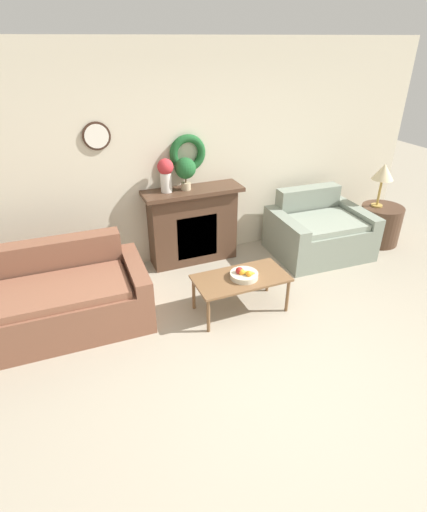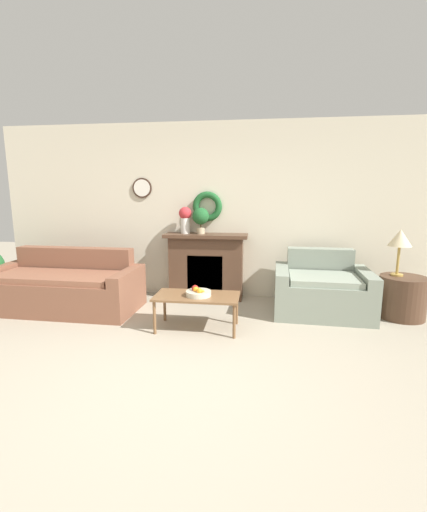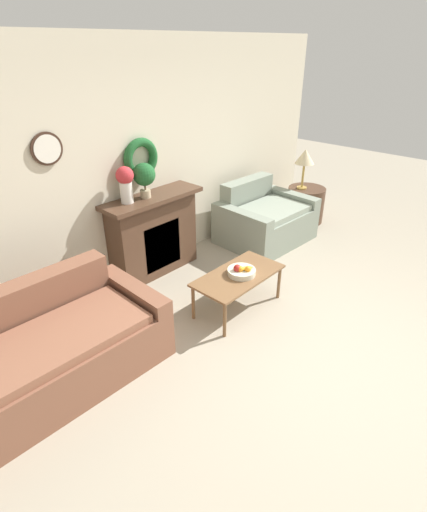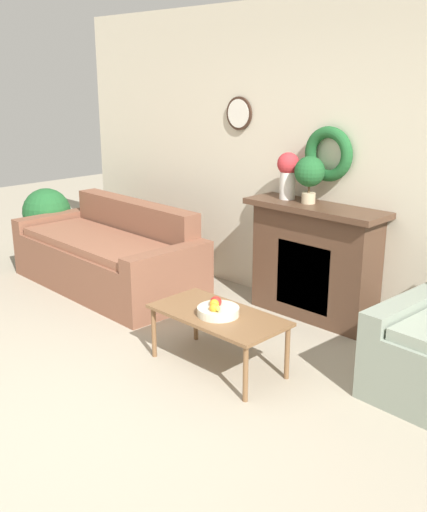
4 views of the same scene
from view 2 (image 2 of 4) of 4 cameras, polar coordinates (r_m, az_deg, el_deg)
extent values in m
plane|color=#9E937F|center=(3.12, -8.31, -21.01)|extent=(16.00, 16.00, 0.00)
cube|color=beige|center=(5.42, -0.55, 7.48)|extent=(6.80, 0.06, 2.70)
cylinder|color=#382319|center=(5.63, -11.82, 11.04)|extent=(0.31, 0.02, 0.31)
cylinder|color=white|center=(5.62, -11.86, 11.04)|extent=(0.26, 0.01, 0.26)
torus|color=#1E5628|center=(5.34, -1.04, 8.25)|extent=(0.46, 0.10, 0.46)
cube|color=#4C3323|center=(5.35, -1.20, -1.95)|extent=(1.13, 0.34, 0.97)
cube|color=black|center=(5.21, -1.46, -3.10)|extent=(0.54, 0.02, 0.58)
cube|color=orange|center=(5.22, -1.47, -3.90)|extent=(0.43, 0.01, 0.32)
cube|color=#4C3323|center=(5.23, -1.28, 3.41)|extent=(1.27, 0.41, 0.05)
cube|color=brown|center=(5.22, -24.38, -6.06)|extent=(1.79, 0.78, 0.46)
cube|color=brown|center=(5.56, -21.88, -2.92)|extent=(1.78, 0.25, 0.83)
cube|color=brown|center=(5.86, -31.87, -4.27)|extent=(0.19, 0.95, 0.60)
cube|color=brown|center=(4.84, -14.04, -5.82)|extent=(0.19, 0.95, 0.60)
cube|color=brown|center=(5.16, -24.60, -3.18)|extent=(1.72, 0.72, 0.08)
cube|color=gray|center=(4.84, 17.71, -6.79)|extent=(0.96, 0.81, 0.47)
cube|color=gray|center=(5.27, 17.16, -3.29)|extent=(0.93, 0.26, 0.84)
cube|color=gray|center=(4.89, 11.21, -5.49)|extent=(0.22, 0.99, 0.61)
cube|color=gray|center=(5.03, 23.80, -5.73)|extent=(0.22, 0.99, 0.61)
cube|color=gray|center=(4.77, 17.89, -3.64)|extent=(0.92, 0.75, 0.08)
cube|color=brown|center=(4.13, -2.77, -6.71)|extent=(1.01, 0.52, 0.03)
cylinder|color=brown|center=(4.10, -9.81, -10.09)|extent=(0.04, 0.04, 0.40)
cylinder|color=brown|center=(3.94, 3.47, -10.84)|extent=(0.04, 0.04, 0.40)
cylinder|color=brown|center=(4.49, -8.14, -8.19)|extent=(0.04, 0.04, 0.40)
cylinder|color=brown|center=(4.34, 3.89, -8.77)|extent=(0.04, 0.04, 0.40)
cylinder|color=beige|center=(4.09, -2.51, -6.24)|extent=(0.30, 0.30, 0.06)
sphere|color=#B2231E|center=(4.10, -3.08, -5.42)|extent=(0.08, 0.08, 0.08)
sphere|color=orange|center=(4.07, -2.98, -5.59)|extent=(0.07, 0.07, 0.07)
sphere|color=orange|center=(4.01, -2.37, -5.84)|extent=(0.07, 0.07, 0.07)
ellipsoid|color=yellow|center=(4.04, -2.40, -5.69)|extent=(0.17, 0.12, 0.04)
cylinder|color=#4C3323|center=(5.18, 28.93, -6.02)|extent=(0.59, 0.59, 0.55)
cylinder|color=#B28E42|center=(5.14, 28.21, -2.76)|extent=(0.16, 0.16, 0.02)
cylinder|color=#B28E42|center=(5.10, 28.40, -0.60)|extent=(0.03, 0.03, 0.37)
cone|color=beige|center=(5.06, 28.69, 2.68)|extent=(0.29, 0.29, 0.22)
cylinder|color=silver|center=(5.30, -4.71, 5.05)|extent=(0.14, 0.14, 0.24)
sphere|color=#B72D33|center=(5.29, -4.74, 7.11)|extent=(0.19, 0.19, 0.19)
cylinder|color=tan|center=(5.25, -2.14, 4.21)|extent=(0.12, 0.12, 0.09)
cylinder|color=#4C3823|center=(5.24, -2.15, 5.09)|extent=(0.02, 0.02, 0.07)
sphere|color=#1E5628|center=(5.23, -2.16, 6.67)|extent=(0.26, 0.26, 0.26)
camera|label=1|loc=(2.68, -71.83, 26.90)|focal=28.00mm
camera|label=3|loc=(4.03, -60.56, 19.35)|focal=28.00mm
camera|label=4|loc=(2.35, 73.17, 14.09)|focal=42.00mm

